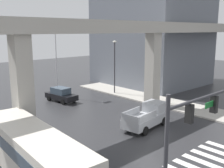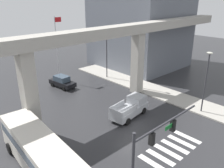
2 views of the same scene
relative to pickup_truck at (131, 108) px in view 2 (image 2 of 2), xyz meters
The scene contains 12 objects.
ground_plane 2.65m from the pickup_truck, 142.65° to the right, with size 120.00×120.00×0.00m, color #2D2D30.
crosswalk_stripes 7.10m from the pickup_truck, 106.15° to the right, with size 6.05×2.80×0.01m.
elevated_overpass 8.47m from the pickup_truck, 114.69° to the left, with size 52.31×1.98×9.53m.
sidewalk_east 7.89m from the pickup_truck, ahead, with size 4.00×36.00×0.15m, color #ADA89E.
pickup_truck is the anchor object (origin of this frame).
city_bus 11.79m from the pickup_truck, behind, with size 3.28×10.94×2.99m.
sedan_black 13.01m from the pickup_truck, 94.30° to the left, with size 2.36×4.49×1.72m.
traffic_signal_mast 12.50m from the pickup_truck, 131.82° to the right, with size 6.49×0.32×6.20m.
street_lamp_near_corner 9.11m from the pickup_truck, 37.79° to the right, with size 0.44×0.70×7.24m.
street_lamp_mid_block 9.38m from the pickup_truck, 40.22° to the left, with size 0.44×0.70×7.24m.
street_lamp_far_north 13.72m from the pickup_truck, 59.99° to the left, with size 0.44×0.70×7.24m.
flagpole 16.34m from the pickup_truck, 89.15° to the left, with size 1.16×0.12×10.00m.
Camera 2 is at (-15.80, -14.34, 13.00)m, focal length 37.40 mm.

